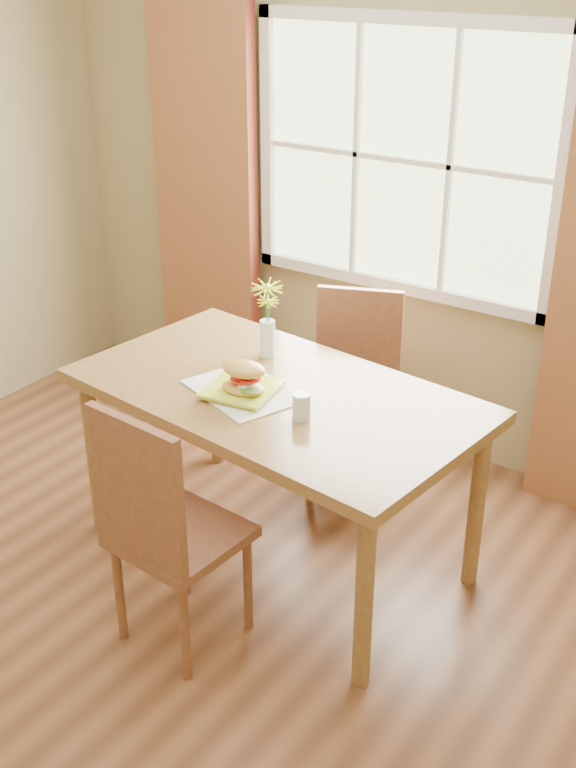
{
  "coord_description": "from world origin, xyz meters",
  "views": [
    {
      "loc": [
        1.97,
        -2.0,
        2.45
      ],
      "look_at": [
        0.2,
        0.6,
        0.88
      ],
      "focal_mm": 42.0,
      "sensor_mm": 36.0,
      "label": 1
    }
  ],
  "objects_px": {
    "dining_table": "(276,408)",
    "water_glass": "(301,407)",
    "flower_vase": "(267,313)",
    "chair_near": "(162,524)",
    "croissant_sandwich": "(244,378)",
    "chair_far": "(354,384)"
  },
  "relations": [
    {
      "from": "dining_table",
      "to": "water_glass",
      "type": "bearing_deg",
      "value": -26.92
    },
    {
      "from": "flower_vase",
      "to": "chair_near",
      "type": "bearing_deg",
      "value": -77.71
    },
    {
      "from": "dining_table",
      "to": "chair_near",
      "type": "bearing_deg",
      "value": -83.97
    },
    {
      "from": "dining_table",
      "to": "water_glass",
      "type": "distance_m",
      "value": 0.3
    },
    {
      "from": "croissant_sandwich",
      "to": "flower_vase",
      "type": "relative_size",
      "value": 0.59
    },
    {
      "from": "dining_table",
      "to": "croissant_sandwich",
      "type": "xyz_separation_m",
      "value": [
        -0.06,
        -0.13,
        0.17
      ]
    },
    {
      "from": "chair_far",
      "to": "dining_table",
      "type": "bearing_deg",
      "value": -109.49
    },
    {
      "from": "chair_far",
      "to": "chair_near",
      "type": "bearing_deg",
      "value": -111.09
    },
    {
      "from": "chair_far",
      "to": "flower_vase",
      "type": "distance_m",
      "value": 0.68
    },
    {
      "from": "chair_near",
      "to": "water_glass",
      "type": "bearing_deg",
      "value": 72.41
    },
    {
      "from": "dining_table",
      "to": "croissant_sandwich",
      "type": "height_order",
      "value": "croissant_sandwich"
    },
    {
      "from": "chair_far",
      "to": "water_glass",
      "type": "xyz_separation_m",
      "value": [
        0.25,
        -0.84,
        0.32
      ]
    },
    {
      "from": "dining_table",
      "to": "chair_near",
      "type": "distance_m",
      "value": 0.73
    },
    {
      "from": "chair_near",
      "to": "croissant_sandwich",
      "type": "bearing_deg",
      "value": 99.92
    },
    {
      "from": "chair_near",
      "to": "croissant_sandwich",
      "type": "height_order",
      "value": "chair_near"
    },
    {
      "from": "chair_far",
      "to": "water_glass",
      "type": "bearing_deg",
      "value": -95.47
    },
    {
      "from": "water_glass",
      "to": "croissant_sandwich",
      "type": "bearing_deg",
      "value": 176.64
    },
    {
      "from": "dining_table",
      "to": "flower_vase",
      "type": "distance_m",
      "value": 0.44
    },
    {
      "from": "chair_near",
      "to": "flower_vase",
      "type": "distance_m",
      "value": 1.08
    },
    {
      "from": "dining_table",
      "to": "flower_vase",
      "type": "bearing_deg",
      "value": 137.71
    },
    {
      "from": "dining_table",
      "to": "water_glass",
      "type": "height_order",
      "value": "water_glass"
    },
    {
      "from": "chair_near",
      "to": "chair_far",
      "type": "bearing_deg",
      "value": 95.43
    }
  ]
}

